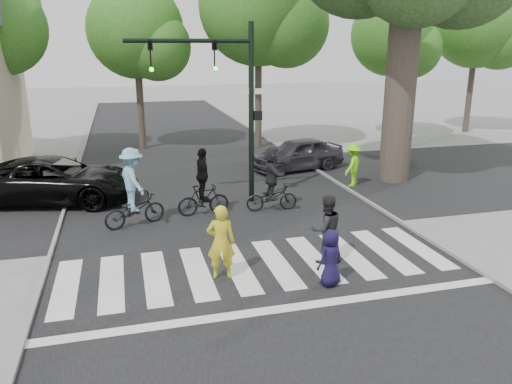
# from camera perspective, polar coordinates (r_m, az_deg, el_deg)

# --- Properties ---
(ground) EXTENTS (120.00, 120.00, 0.00)m
(ground) POSITION_cam_1_polar(r_m,az_deg,el_deg) (11.67, 1.49, -10.38)
(ground) COLOR gray
(ground) RESTS_ON ground
(road_stem) EXTENTS (10.00, 70.00, 0.01)m
(road_stem) POSITION_cam_1_polar(r_m,az_deg,el_deg) (16.15, -3.57, -2.60)
(road_stem) COLOR black
(road_stem) RESTS_ON ground
(road_cross) EXTENTS (70.00, 10.00, 0.01)m
(road_cross) POSITION_cam_1_polar(r_m,az_deg,el_deg) (18.97, -5.40, 0.26)
(road_cross) COLOR black
(road_cross) RESTS_ON ground
(curb_left) EXTENTS (0.10, 70.00, 0.10)m
(curb_left) POSITION_cam_1_polar(r_m,az_deg,el_deg) (15.99, -21.62, -3.81)
(curb_left) COLOR gray
(curb_left) RESTS_ON ground
(curb_right) EXTENTS (0.10, 70.00, 0.10)m
(curb_right) POSITION_cam_1_polar(r_m,az_deg,el_deg) (17.78, 12.58, -1.03)
(curb_right) COLOR gray
(curb_right) RESTS_ON ground
(crosswalk) EXTENTS (10.00, 3.85, 0.01)m
(crosswalk) POSITION_cam_1_polar(r_m,az_deg,el_deg) (12.24, 0.60, -9.00)
(crosswalk) COLOR silver
(crosswalk) RESTS_ON ground
(traffic_signal) EXTENTS (4.45, 0.29, 6.00)m
(traffic_signal) POSITION_cam_1_polar(r_m,az_deg,el_deg) (16.58, -3.44, 11.68)
(traffic_signal) COLOR black
(traffic_signal) RESTS_ON ground
(bg_tree_2) EXTENTS (5.04, 4.80, 8.40)m
(bg_tree_2) POSITION_cam_1_polar(r_m,az_deg,el_deg) (26.63, -13.00, 17.14)
(bg_tree_2) COLOR brown
(bg_tree_2) RESTS_ON ground
(bg_tree_3) EXTENTS (6.30, 6.00, 10.20)m
(bg_tree_3) POSITION_cam_1_polar(r_m,az_deg,el_deg) (26.34, 1.11, 20.07)
(bg_tree_3) COLOR brown
(bg_tree_3) RESTS_ON ground
(bg_tree_4) EXTENTS (4.83, 4.60, 8.15)m
(bg_tree_4) POSITION_cam_1_polar(r_m,az_deg,el_deg) (30.23, 15.84, 16.53)
(bg_tree_4) COLOR brown
(bg_tree_4) RESTS_ON ground
(bg_tree_5) EXTENTS (5.67, 5.40, 9.30)m
(bg_tree_5) POSITION_cam_1_polar(r_m,az_deg,el_deg) (34.14, 24.59, 16.86)
(bg_tree_5) COLOR brown
(bg_tree_5) RESTS_ON ground
(pedestrian_woman) EXTENTS (0.72, 0.53, 1.80)m
(pedestrian_woman) POSITION_cam_1_polar(r_m,az_deg,el_deg) (11.59, -4.03, -5.73)
(pedestrian_woman) COLOR gold
(pedestrian_woman) RESTS_ON ground
(pedestrian_child) EXTENTS (0.76, 0.62, 1.33)m
(pedestrian_child) POSITION_cam_1_polar(r_m,az_deg,el_deg) (11.43, 8.53, -7.47)
(pedestrian_child) COLOR #151034
(pedestrian_child) RESTS_ON ground
(pedestrian_adult) EXTENTS (0.92, 0.75, 1.76)m
(pedestrian_adult) POSITION_cam_1_polar(r_m,az_deg,el_deg) (12.52, 8.01, -4.23)
(pedestrian_adult) COLOR #232325
(pedestrian_adult) RESTS_ON ground
(cyclist_left) EXTENTS (2.00, 1.40, 2.40)m
(cyclist_left) POSITION_cam_1_polar(r_m,az_deg,el_deg) (15.29, -13.84, -0.10)
(cyclist_left) COLOR black
(cyclist_left) RESTS_ON ground
(cyclist_mid) EXTENTS (1.70, 1.04, 2.19)m
(cyclist_mid) POSITION_cam_1_polar(r_m,az_deg,el_deg) (15.96, -6.08, 0.46)
(cyclist_mid) COLOR black
(cyclist_mid) RESTS_ON ground
(cyclist_right) EXTENTS (1.73, 1.61, 2.15)m
(cyclist_right) POSITION_cam_1_polar(r_m,az_deg,el_deg) (16.29, 1.82, 1.09)
(cyclist_right) COLOR black
(cyclist_right) RESTS_ON ground
(car_suv) EXTENTS (6.09, 3.86, 1.57)m
(car_suv) POSITION_cam_1_polar(r_m,az_deg,el_deg) (18.61, -22.03, 1.27)
(car_suv) COLOR black
(car_suv) RESTS_ON ground
(car_grey) EXTENTS (4.40, 2.49, 1.41)m
(car_grey) POSITION_cam_1_polar(r_m,az_deg,el_deg) (21.91, 4.73, 4.36)
(car_grey) COLOR #35343A
(car_grey) RESTS_ON ground
(bystander_hivis) EXTENTS (1.22, 1.18, 1.67)m
(bystander_hivis) POSITION_cam_1_polar(r_m,az_deg,el_deg) (19.57, 10.99, 3.04)
(bystander_hivis) COLOR #7FF513
(bystander_hivis) RESTS_ON ground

